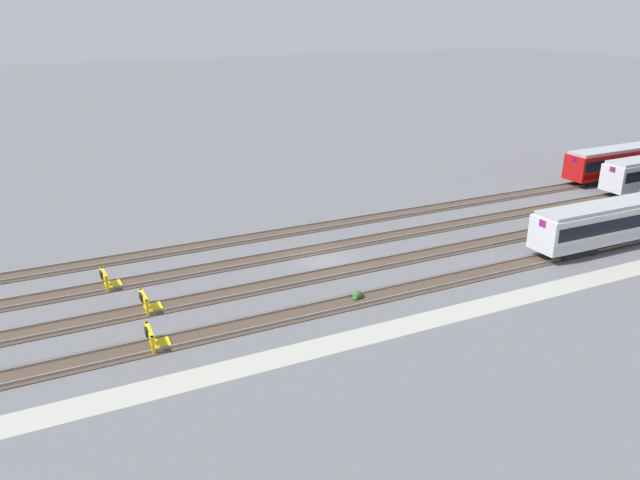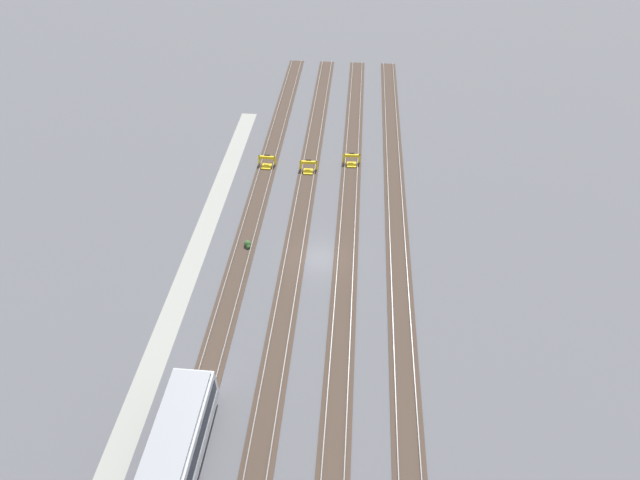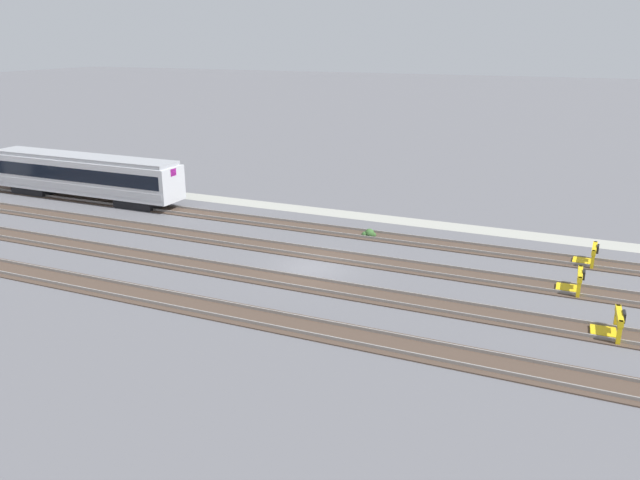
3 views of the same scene
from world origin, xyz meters
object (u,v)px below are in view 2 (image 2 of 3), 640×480
at_px(bumper_stop_near_inner_track, 308,167).
at_px(weed_clump, 247,244).
at_px(bumper_stop_nearest_track, 267,162).
at_px(bumper_stop_middle_track, 352,160).

distance_m(bumper_stop_near_inner_track, weed_clump, 13.81).
bearing_deg(weed_clump, bumper_stop_nearest_track, -178.63).
relative_size(bumper_stop_nearest_track, weed_clump, 2.18).
distance_m(bumper_stop_nearest_track, bumper_stop_middle_track, 9.77).
xyz_separation_m(bumper_stop_nearest_track, bumper_stop_near_inner_track, (0.62, 4.85, 0.00)).
relative_size(bumper_stop_near_inner_track, weed_clump, 2.18).
height_order(bumper_stop_middle_track, weed_clump, bumper_stop_middle_track).
bearing_deg(weed_clump, bumper_stop_near_inner_track, 160.87).
bearing_deg(bumper_stop_near_inner_track, weed_clump, -19.13).
relative_size(bumper_stop_nearest_track, bumper_stop_near_inner_track, 1.00).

